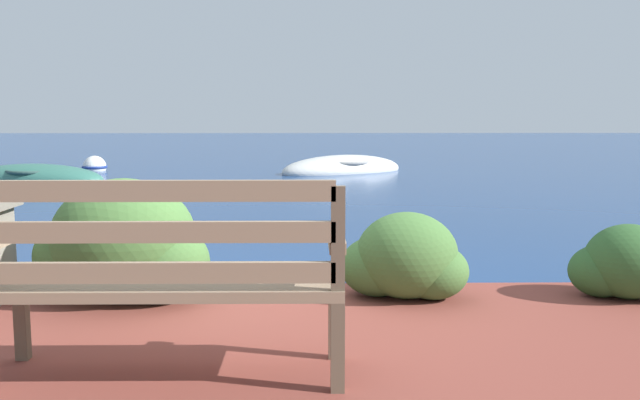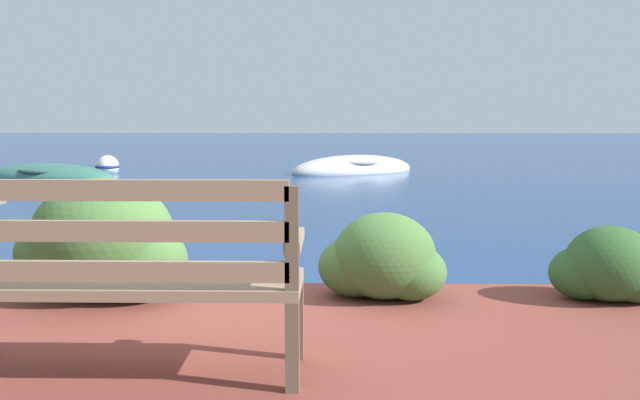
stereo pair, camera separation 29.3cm
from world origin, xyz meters
name	(u,v)px [view 1 (the left image)]	position (x,y,z in m)	size (l,w,h in m)	color
ground_plane	(240,314)	(0.00, 0.00, 0.00)	(80.00, 80.00, 0.00)	navy
park_bench	(166,274)	(-0.14, -1.80, 0.71)	(1.60, 0.48, 0.93)	brown
hedge_clump_left	(122,247)	(-0.71, -0.41, 0.56)	(1.16, 0.83, 0.79)	#426B33
hedge_clump_centre	(405,261)	(1.12, -0.39, 0.46)	(0.83, 0.60, 0.56)	#426B33
hedge_clump_right	(627,266)	(2.56, -0.42, 0.43)	(0.72, 0.52, 0.49)	#2D5628
rowboat_nearest	(36,178)	(-5.10, 9.58, 0.05)	(3.19, 1.88, 0.61)	#336B5B
rowboat_mid	(343,170)	(1.24, 11.57, 0.06)	(3.35, 2.71, 0.70)	silver
mooring_buoy	(95,167)	(-4.63, 11.99, 0.09)	(0.59, 0.59, 0.54)	white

